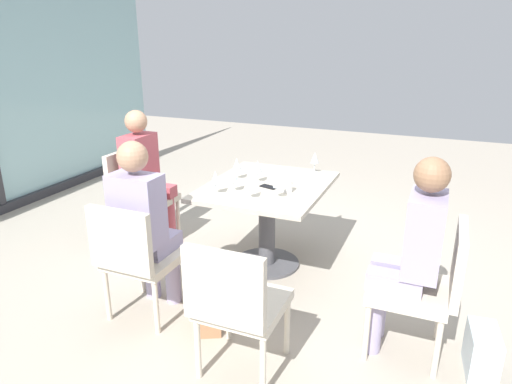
# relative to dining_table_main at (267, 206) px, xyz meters

# --- Properties ---
(ground_plane) EXTENTS (12.00, 12.00, 0.00)m
(ground_plane) POSITION_rel_dining_table_main_xyz_m (0.00, 0.00, -0.54)
(ground_plane) COLOR #A89E8E
(dining_table_main) EXTENTS (1.15, 0.94, 0.73)m
(dining_table_main) POSITION_rel_dining_table_main_xyz_m (0.00, 0.00, 0.00)
(dining_table_main) COLOR #BCB29E
(dining_table_main) RESTS_ON ground_plane
(chair_front_left) EXTENTS (0.46, 0.50, 0.87)m
(chair_front_left) POSITION_rel_dining_table_main_xyz_m (-0.72, -1.30, -0.04)
(chair_front_left) COLOR beige
(chair_front_left) RESTS_ON ground_plane
(chair_far_left) EXTENTS (0.50, 0.46, 0.87)m
(chair_far_left) POSITION_rel_dining_table_main_xyz_m (-1.08, 0.52, -0.04)
(chair_far_left) COLOR beige
(chair_far_left) RESTS_ON ground_plane
(chair_near_window) EXTENTS (0.46, 0.51, 0.87)m
(chair_near_window) POSITION_rel_dining_table_main_xyz_m (0.00, 1.30, -0.04)
(chair_near_window) COLOR beige
(chair_near_window) RESTS_ON ground_plane
(chair_side_end) EXTENTS (0.50, 0.46, 0.87)m
(chair_side_end) POSITION_rel_dining_table_main_xyz_m (-1.34, -0.34, -0.04)
(chair_side_end) COLOR beige
(chair_side_end) RESTS_ON ground_plane
(person_front_left) EXTENTS (0.34, 0.39, 1.26)m
(person_front_left) POSITION_rel_dining_table_main_xyz_m (-0.72, -1.19, 0.16)
(person_front_left) COLOR #9E93B7
(person_front_left) RESTS_ON ground_plane
(person_far_left) EXTENTS (0.39, 0.34, 1.26)m
(person_far_left) POSITION_rel_dining_table_main_xyz_m (-0.97, 0.52, 0.16)
(person_far_left) COLOR #9E93B7
(person_far_left) RESTS_ON ground_plane
(person_near_window) EXTENTS (0.34, 0.39, 1.26)m
(person_near_window) POSITION_rel_dining_table_main_xyz_m (-0.00, 1.19, 0.16)
(person_near_window) COLOR #B24C56
(person_near_window) RESTS_ON ground_plane
(wine_glass_0) EXTENTS (0.07, 0.07, 0.18)m
(wine_glass_0) POSITION_rel_dining_table_main_xyz_m (-0.38, 0.27, 0.32)
(wine_glass_0) COLOR silver
(wine_glass_0) RESTS_ON dining_table_main
(wine_glass_1) EXTENTS (0.07, 0.07, 0.18)m
(wine_glass_1) POSITION_rel_dining_table_main_xyz_m (-0.38, -0.01, 0.32)
(wine_glass_1) COLOR silver
(wine_glass_1) RESTS_ON dining_table_main
(wine_glass_2) EXTENTS (0.07, 0.07, 0.18)m
(wine_glass_2) POSITION_rel_dining_table_main_xyz_m (-0.28, 0.17, 0.32)
(wine_glass_2) COLOR silver
(wine_glass_2) RESTS_ON dining_table_main
(wine_glass_3) EXTENTS (0.07, 0.07, 0.18)m
(wine_glass_3) POSITION_rel_dining_table_main_xyz_m (-0.29, -0.20, 0.32)
(wine_glass_3) COLOR silver
(wine_glass_3) RESTS_ON dining_table_main
(wine_glass_4) EXTENTS (0.07, 0.07, 0.18)m
(wine_glass_4) POSITION_rel_dining_table_main_xyz_m (0.02, 0.28, 0.32)
(wine_glass_4) COLOR silver
(wine_glass_4) RESTS_ON dining_table_main
(wine_glass_5) EXTENTS (0.07, 0.07, 0.18)m
(wine_glass_5) POSITION_rel_dining_table_main_xyz_m (0.02, 0.09, 0.32)
(wine_glass_5) COLOR silver
(wine_glass_5) RESTS_ON dining_table_main
(wine_glass_6) EXTENTS (0.07, 0.07, 0.18)m
(wine_glass_6) POSITION_rel_dining_table_main_xyz_m (0.47, -0.26, 0.32)
(wine_glass_6) COLOR silver
(wine_glass_6) RESTS_ON dining_table_main
(coffee_cup) EXTENTS (0.08, 0.08, 0.09)m
(coffee_cup) POSITION_rel_dining_table_main_xyz_m (-0.12, -0.21, 0.23)
(coffee_cup) COLOR white
(coffee_cup) RESTS_ON dining_table_main
(cell_phone_on_table) EXTENTS (0.11, 0.16, 0.01)m
(cell_phone_on_table) POSITION_rel_dining_table_main_xyz_m (-0.07, -0.04, 0.19)
(cell_phone_on_table) COLOR black
(cell_phone_on_table) RESTS_ON dining_table_main
(handbag_0) EXTENTS (0.31, 0.19, 0.28)m
(handbag_0) POSITION_rel_dining_table_main_xyz_m (-0.77, -1.65, -0.40)
(handbag_0) COLOR silver
(handbag_0) RESTS_ON ground_plane
(handbag_1) EXTENTS (0.34, 0.28, 0.28)m
(handbag_1) POSITION_rel_dining_table_main_xyz_m (-0.98, 0.04, -0.40)
(handbag_1) COLOR #A3704C
(handbag_1) RESTS_ON ground_plane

